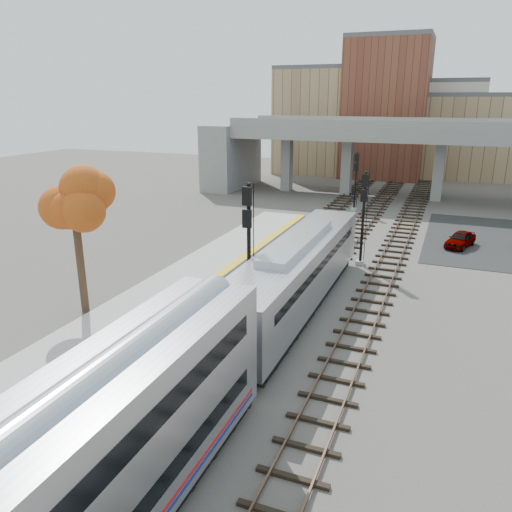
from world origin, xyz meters
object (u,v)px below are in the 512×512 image
Objects in this scene: signal_mast_near at (248,252)px; signal_mast_far at (355,183)px; signal_mast_mid at (363,220)px; locomotive at (297,272)px; car_a at (460,239)px; tree at (73,199)px.

signal_mast_near is 1.21× the size of signal_mast_far.
signal_mast_near is at bearing -109.26° from signal_mast_mid.
locomotive is 4.93× the size of car_a.
signal_mast_near is 0.85× the size of tree.
tree reaches higher than signal_mast_far.
tree is (-9.12, -33.06, 3.67)m from signal_mast_far.
tree is at bearing -163.34° from signal_mast_near.
signal_mast_mid is 19.04m from signal_mast_far.
signal_mast_near is at bearing -90.00° from signal_mast_far.
car_a is at bearing 48.08° from signal_mast_mid.
signal_mast_near is 30.34m from signal_mast_far.
signal_mast_near is 1.98× the size of car_a.
locomotive is at bearing 23.82° from tree.
signal_mast_near reaches higher than signal_mast_mid.
locomotive is 3.02× the size of signal_mast_far.
signal_mast_near is 12.44m from signal_mast_mid.
signal_mast_mid is at bearing 70.74° from signal_mast_near.
signal_mast_near is 22.50m from car_a.
tree reaches higher than locomotive.
tree is at bearing -112.64° from car_a.
tree is 2.32× the size of car_a.
locomotive is 2.49× the size of signal_mast_near.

